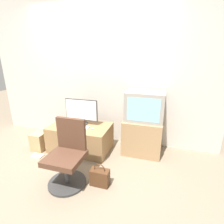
# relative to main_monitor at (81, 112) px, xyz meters

# --- Properties ---
(ground_plane) EXTENTS (12.00, 12.00, 0.00)m
(ground_plane) POSITION_rel_main_monitor_xyz_m (0.14, -0.85, -0.68)
(ground_plane) COLOR #7F705B
(wall_back) EXTENTS (4.40, 0.05, 2.60)m
(wall_back) POSITION_rel_main_monitor_xyz_m (0.14, 0.47, 0.62)
(wall_back) COLOR beige
(wall_back) RESTS_ON ground_plane
(desk) EXTENTS (1.03, 0.63, 0.45)m
(desk) POSITION_rel_main_monitor_xyz_m (-0.00, -0.08, -0.45)
(desk) COLOR #937047
(desk) RESTS_ON ground_plane
(side_stand) EXTENTS (0.63, 0.50, 0.59)m
(side_stand) POSITION_rel_main_monitor_xyz_m (1.05, 0.15, -0.38)
(side_stand) COLOR #A37F56
(side_stand) RESTS_ON ground_plane
(main_monitor) EXTENTS (0.59, 0.21, 0.45)m
(main_monitor) POSITION_rel_main_monitor_xyz_m (0.00, 0.00, 0.00)
(main_monitor) COLOR #2D2D2D
(main_monitor) RESTS_ON desk
(keyboard) EXTENTS (0.37, 0.13, 0.01)m
(keyboard) POSITION_rel_main_monitor_xyz_m (0.01, -0.16, -0.22)
(keyboard) COLOR silver
(keyboard) RESTS_ON desk
(mouse) EXTENTS (0.05, 0.04, 0.03)m
(mouse) POSITION_rel_main_monitor_xyz_m (0.26, -0.15, -0.21)
(mouse) COLOR silver
(mouse) RESTS_ON desk
(crt_tv) EXTENTS (0.60, 0.46, 0.48)m
(crt_tv) POSITION_rel_main_monitor_xyz_m (1.06, 0.17, 0.15)
(crt_tv) COLOR gray
(crt_tv) RESTS_ON side_stand
(office_chair) EXTENTS (0.49, 0.49, 0.85)m
(office_chair) POSITION_rel_main_monitor_xyz_m (0.22, -0.89, -0.31)
(office_chair) COLOR #333333
(office_chair) RESTS_ON ground_plane
(cardboard_box_lower) EXTENTS (0.23, 0.23, 0.31)m
(cardboard_box_lower) POSITION_rel_main_monitor_xyz_m (-0.71, -0.31, -0.52)
(cardboard_box_lower) COLOR tan
(cardboard_box_lower) RESTS_ON ground_plane
(handbag) EXTENTS (0.25, 0.13, 0.31)m
(handbag) POSITION_rel_main_monitor_xyz_m (0.64, -0.83, -0.56)
(handbag) COLOR #4C2D19
(handbag) RESTS_ON ground_plane
(book) EXTENTS (0.19, 0.12, 0.02)m
(book) POSITION_rel_main_monitor_xyz_m (-0.59, -0.52, -0.67)
(book) COLOR beige
(book) RESTS_ON ground_plane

